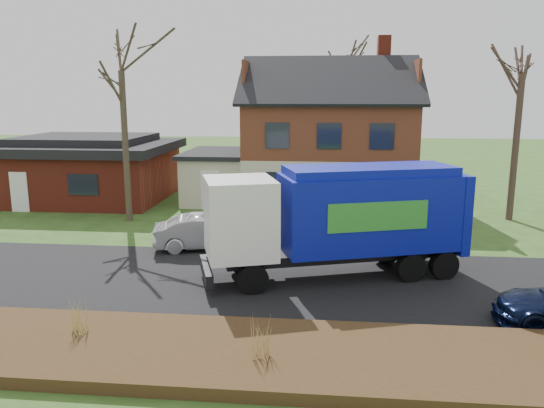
{
  "coord_description": "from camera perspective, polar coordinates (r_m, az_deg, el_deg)",
  "views": [
    {
      "loc": [
        1.81,
        -16.45,
        6.04
      ],
      "look_at": [
        -0.09,
        2.5,
        2.09
      ],
      "focal_mm": 35.0,
      "sensor_mm": 36.0,
      "label": 1
    }
  ],
  "objects": [
    {
      "name": "garbage_truck",
      "position": [
        17.66,
        7.54,
        -1.11
      ],
      "size": [
        8.99,
        4.87,
        3.73
      ],
      "rotation": [
        0.0,
        0.0,
        0.31
      ],
      "color": "black",
      "rests_on": "ground"
    },
    {
      "name": "tree_back",
      "position": [
        38.09,
        8.07,
        16.84
      ],
      "size": [
        3.6,
        3.6,
        11.41
      ],
      "color": "#3E3225",
      "rests_on": "ground"
    },
    {
      "name": "tree_front_west",
      "position": [
        26.15,
        -16.04,
        15.92
      ],
      "size": [
        3.33,
        3.33,
        9.89
      ],
      "color": "#443829",
      "rests_on": "ground"
    },
    {
      "name": "grass_clump_west",
      "position": [
        14.08,
        -20.2,
        -11.05
      ],
      "size": [
        0.35,
        0.29,
        0.92
      ],
      "color": "tan",
      "rests_on": "mulch_verge"
    },
    {
      "name": "mulch_verge",
      "position": [
        12.73,
        -3.22,
        -15.84
      ],
      "size": [
        80.0,
        3.5,
        0.3
      ],
      "primitive_type": "cube",
      "color": "black",
      "rests_on": "ground"
    },
    {
      "name": "tree_front_east",
      "position": [
        27.98,
        25.54,
        14.86
      ],
      "size": [
        3.59,
        3.59,
        9.97
      ],
      "color": "#433028",
      "rests_on": "ground"
    },
    {
      "name": "silver_sedan",
      "position": [
        21.18,
        -7.03,
        -3.02
      ],
      "size": [
        4.35,
        2.38,
        1.36
      ],
      "primitive_type": "imported",
      "rotation": [
        0.0,
        0.0,
        1.81
      ],
      "color": "#B1B5BA",
      "rests_on": "ground"
    },
    {
      "name": "ground",
      "position": [
        17.61,
        -0.53,
        -8.33
      ],
      "size": [
        120.0,
        120.0,
        0.0
      ],
      "primitive_type": "plane",
      "color": "#2B4B19",
      "rests_on": "ground"
    },
    {
      "name": "main_house",
      "position": [
        30.42,
        5.15,
        7.89
      ],
      "size": [
        12.95,
        8.95,
        9.26
      ],
      "color": "beige",
      "rests_on": "ground"
    },
    {
      "name": "road",
      "position": [
        17.61,
        -0.53,
        -8.3
      ],
      "size": [
        80.0,
        7.0,
        0.02
      ],
      "primitive_type": "cube",
      "color": "black",
      "rests_on": "ground"
    },
    {
      "name": "ranch_house",
      "position": [
        32.79,
        -19.28,
        3.66
      ],
      "size": [
        9.8,
        8.2,
        3.7
      ],
      "color": "maroon",
      "rests_on": "ground"
    },
    {
      "name": "grass_clump_mid",
      "position": [
        12.09,
        -1.05,
        -14.08
      ],
      "size": [
        0.34,
        0.28,
        0.95
      ],
      "color": "#AA864B",
      "rests_on": "mulch_verge"
    }
  ]
}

